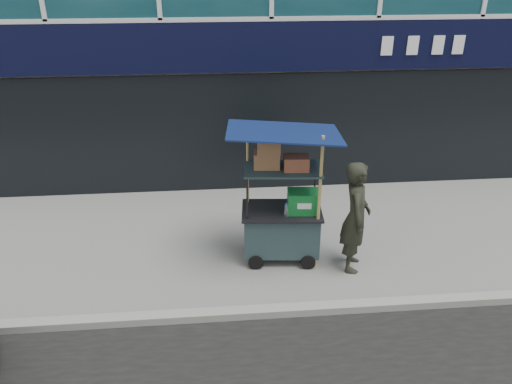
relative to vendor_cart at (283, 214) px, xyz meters
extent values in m
plane|color=slate|center=(0.09, -1.23, -0.79)|extent=(80.00, 80.00, 0.00)
cube|color=gray|center=(0.09, -1.43, -0.73)|extent=(80.00, 0.18, 0.12)
cube|color=black|center=(0.09, 2.63, 2.11)|extent=(15.68, 0.06, 0.90)
cube|color=black|center=(0.09, 2.67, 0.41)|extent=(15.68, 0.04, 2.40)
cube|color=#1C2D30|center=(-0.02, 0.01, -0.30)|extent=(1.22, 0.78, 0.68)
cylinder|color=black|center=(-0.46, -0.32, -0.67)|extent=(0.24, 0.07, 0.23)
cylinder|color=black|center=(0.36, -0.39, -0.67)|extent=(0.24, 0.07, 0.23)
cube|color=black|center=(-0.02, 0.01, 0.06)|extent=(1.31, 0.86, 0.04)
cylinder|color=black|center=(-0.58, -0.24, 0.41)|extent=(0.03, 0.03, 0.73)
cylinder|color=black|center=(0.49, -0.33, 0.41)|extent=(0.03, 0.03, 0.73)
cylinder|color=black|center=(-0.53, 0.34, 0.41)|extent=(0.03, 0.03, 0.73)
cylinder|color=black|center=(0.54, 0.25, 0.41)|extent=(0.03, 0.03, 0.73)
cube|color=#1C2D30|center=(-0.02, 0.01, 0.77)|extent=(1.22, 0.78, 0.03)
cylinder|color=olive|center=(0.49, -0.33, 0.31)|extent=(0.05, 0.05, 2.19)
cylinder|color=olive|center=(-0.53, 0.34, 0.26)|extent=(0.04, 0.04, 2.10)
cube|color=#0E1D4E|center=(-0.02, 0.01, 1.36)|extent=(1.75, 1.31, 0.19)
cube|color=#0E5E23|center=(0.31, -0.07, 0.25)|extent=(0.51, 0.38, 0.34)
cylinder|color=silver|center=(0.03, -0.19, 0.18)|extent=(0.07, 0.07, 0.20)
cylinder|color=#1843BA|center=(0.03, -0.19, 0.29)|extent=(0.03, 0.03, 0.02)
cube|color=brown|center=(-0.26, 0.08, 0.91)|extent=(0.41, 0.32, 0.24)
cube|color=#996743|center=(0.17, -0.06, 0.90)|extent=(0.39, 0.30, 0.21)
cube|color=brown|center=(-0.23, 0.05, 1.13)|extent=(0.36, 0.28, 0.20)
imported|color=black|center=(1.06, -0.37, 0.11)|extent=(0.58, 0.74, 1.79)
camera|label=1|loc=(-1.03, -6.83, 3.76)|focal=35.00mm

